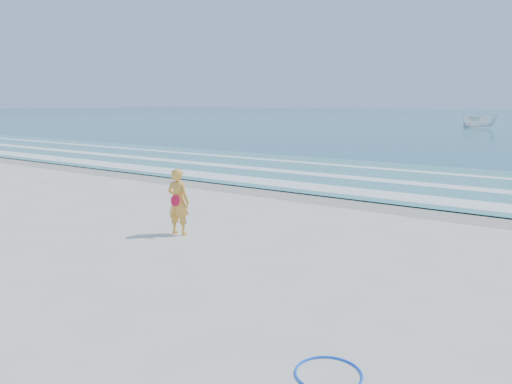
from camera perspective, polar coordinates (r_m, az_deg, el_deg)
The scene contains 9 objects.
ground at distance 9.61m, azimuth -17.18°, elevation -9.02°, with size 400.00×400.00×0.00m, color silver.
wet_sand at distance 16.49m, azimuth 8.25°, elevation -0.64°, with size 400.00×2.40×0.00m, color #B2A893.
shallow at distance 21.01m, azimuth 14.44°, elevation 1.61°, with size 400.00×10.00×0.01m, color #59B7AD.
foam_near at distance 17.63m, azimuth 10.16°, elevation 0.18°, with size 400.00×1.40×0.01m, color white.
foam_mid at distance 20.27m, azimuth 13.64°, elevation 1.36°, with size 400.00×0.90×0.01m, color white.
foam_far at distance 23.34m, azimuth 16.62°, elevation 2.37°, with size 400.00×0.60×0.01m, color white.
hoop at distance 6.18m, azimuth 8.28°, elevation -19.84°, with size 0.79×0.79×0.03m, color #0E54FF.
boat at distance 64.66m, azimuth 24.13°, elevation 7.43°, with size 1.57×4.17×1.61m, color white.
woman at distance 11.83m, azimuth -8.87°, elevation -1.10°, with size 0.62×0.45×1.58m.
Camera 1 is at (7.26, -5.47, 3.11)m, focal length 35.00 mm.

